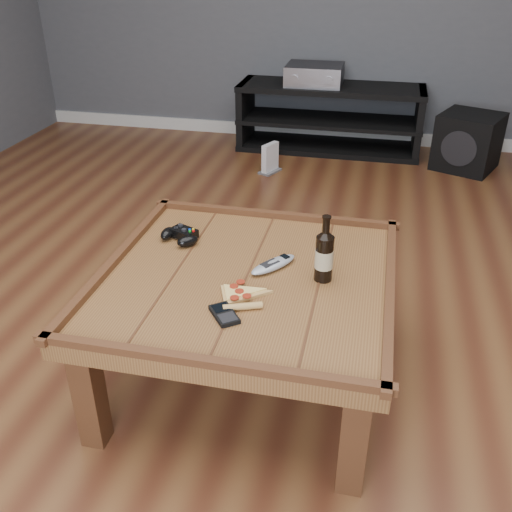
% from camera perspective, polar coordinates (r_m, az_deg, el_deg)
% --- Properties ---
extents(ground, '(6.00, 6.00, 0.00)m').
position_cam_1_polar(ground, '(2.25, -0.82, -11.86)').
color(ground, '#4C2515').
rests_on(ground, ground).
extents(baseboard, '(5.00, 0.02, 0.10)m').
position_cam_1_polar(baseboard, '(4.86, 7.51, 12.00)').
color(baseboard, silver).
rests_on(baseboard, ground).
extents(coffee_table, '(1.03, 1.03, 0.48)m').
position_cam_1_polar(coffee_table, '(2.01, -0.90, -3.44)').
color(coffee_table, brown).
rests_on(coffee_table, ground).
extents(media_console, '(1.40, 0.45, 0.50)m').
position_cam_1_polar(media_console, '(4.58, 7.35, 13.48)').
color(media_console, black).
rests_on(media_console, ground).
extents(beer_bottle, '(0.06, 0.06, 0.24)m').
position_cam_1_polar(beer_bottle, '(1.92, 6.84, 0.13)').
color(beer_bottle, black).
rests_on(beer_bottle, coffee_table).
extents(game_controller, '(0.17, 0.15, 0.05)m').
position_cam_1_polar(game_controller, '(2.22, -7.60, 2.06)').
color(game_controller, black).
rests_on(game_controller, coffee_table).
extents(pizza_slice, '(0.21, 0.26, 0.02)m').
position_cam_1_polar(pizza_slice, '(1.86, -1.63, -3.95)').
color(pizza_slice, tan).
rests_on(pizza_slice, coffee_table).
extents(smartphone, '(0.12, 0.13, 0.02)m').
position_cam_1_polar(smartphone, '(1.77, -3.19, -5.84)').
color(smartphone, black).
rests_on(smartphone, coffee_table).
extents(remote_control, '(0.17, 0.20, 0.03)m').
position_cam_1_polar(remote_control, '(2.02, 1.74, -0.84)').
color(remote_control, '#90969D').
rests_on(remote_control, coffee_table).
extents(av_receiver, '(0.42, 0.36, 0.15)m').
position_cam_1_polar(av_receiver, '(4.51, 5.86, 17.60)').
color(av_receiver, black).
rests_on(av_receiver, media_console).
extents(subwoofer, '(0.52, 0.52, 0.39)m').
position_cam_1_polar(subwoofer, '(4.43, 20.42, 10.67)').
color(subwoofer, black).
rests_on(subwoofer, ground).
extents(game_console, '(0.15, 0.19, 0.21)m').
position_cam_1_polar(game_console, '(4.10, 1.42, 9.64)').
color(game_console, slate).
rests_on(game_console, ground).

